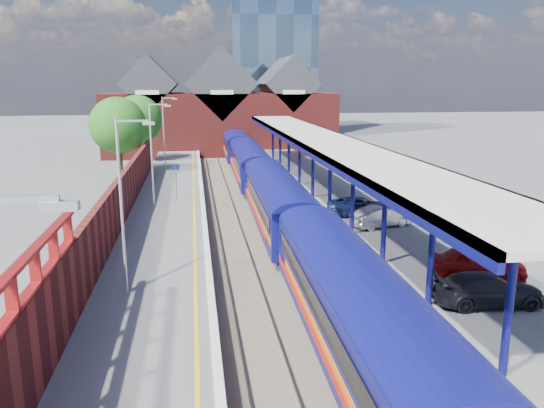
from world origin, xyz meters
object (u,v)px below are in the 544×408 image
(lamp_post_c, at_px, (153,148))
(platform_sign, at_px, (176,176))
(parked_car_red, at_px, (477,263))
(lamp_post_d, at_px, (165,128))
(parked_car_silver, at_px, (381,217))
(parked_car_blue, at_px, (360,207))
(lamp_post_b, at_px, (125,196))
(train, at_px, (261,177))
(parked_car_dark, at_px, (488,289))

(lamp_post_c, bearing_deg, platform_sign, 55.74)
(platform_sign, distance_m, parked_car_red, 22.84)
(lamp_post_d, bearing_deg, parked_car_silver, -60.36)
(parked_car_blue, bearing_deg, platform_sign, 74.02)
(lamp_post_b, relative_size, platform_sign, 2.80)
(platform_sign, bearing_deg, parked_car_blue, -30.75)
(train, distance_m, parked_car_silver, 12.96)
(platform_sign, distance_m, parked_car_dark, 24.53)
(lamp_post_b, height_order, parked_car_dark, lamp_post_b)
(parked_car_silver, distance_m, parked_car_dark, 11.42)
(lamp_post_d, bearing_deg, parked_car_blue, -57.99)
(lamp_post_c, distance_m, parked_car_dark, 23.81)
(train, height_order, lamp_post_d, lamp_post_d)
(platform_sign, height_order, parked_car_red, platform_sign)
(lamp_post_c, relative_size, lamp_post_d, 1.00)
(lamp_post_d, bearing_deg, lamp_post_b, -90.00)
(train, height_order, lamp_post_c, lamp_post_c)
(train, distance_m, lamp_post_d, 14.74)
(train, height_order, parked_car_blue, train)
(lamp_post_d, relative_size, parked_car_red, 1.74)
(train, distance_m, lamp_post_b, 21.55)
(train, xyz_separation_m, parked_car_silver, (5.67, -11.64, -0.51))
(platform_sign, bearing_deg, parked_car_red, -54.18)
(train, bearing_deg, lamp_post_d, 122.92)
(parked_car_dark, distance_m, parked_car_blue, 14.21)
(train, bearing_deg, parked_car_dark, -75.85)
(lamp_post_b, relative_size, parked_car_dark, 1.65)
(parked_car_dark, bearing_deg, lamp_post_b, 81.03)
(train, xyz_separation_m, parked_car_dark, (5.81, -23.06, -0.51))
(platform_sign, bearing_deg, lamp_post_b, -94.33)
(lamp_post_b, distance_m, lamp_post_d, 32.00)
(lamp_post_c, bearing_deg, lamp_post_d, 90.00)
(lamp_post_b, relative_size, lamp_post_c, 1.00)
(platform_sign, xyz_separation_m, parked_car_blue, (11.77, -7.00, -1.10))
(lamp_post_d, height_order, parked_car_red, lamp_post_d)
(lamp_post_c, distance_m, lamp_post_d, 16.00)
(parked_car_blue, bearing_deg, lamp_post_b, 144.73)
(train, xyz_separation_m, lamp_post_c, (-7.86, -3.87, 2.87))
(lamp_post_c, xyz_separation_m, parked_car_silver, (13.53, -7.77, -3.38))
(platform_sign, height_order, parked_car_blue, platform_sign)
(parked_car_red, bearing_deg, lamp_post_d, 41.23)
(lamp_post_b, distance_m, parked_car_red, 15.09)
(lamp_post_c, bearing_deg, parked_car_silver, -29.89)
(parked_car_silver, relative_size, parked_car_blue, 0.88)
(parked_car_silver, bearing_deg, lamp_post_d, 12.48)
(lamp_post_b, bearing_deg, parked_car_silver, 31.30)
(parked_car_dark, bearing_deg, parked_car_silver, 4.92)
(lamp_post_c, height_order, platform_sign, lamp_post_c)
(platform_sign, height_order, parked_car_silver, platform_sign)
(lamp_post_b, relative_size, parked_car_red, 1.74)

